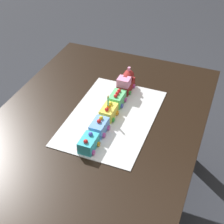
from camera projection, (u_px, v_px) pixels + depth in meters
The scene contains 9 objects.
ground_plane at pixel (99, 213), 2.10m from camera, with size 8.00×8.00×0.00m, color #2D3038.
dining_table at pixel (96, 139), 1.70m from camera, with size 1.40×1.00×0.74m.
cake_board at pixel (112, 117), 1.66m from camera, with size 0.60×0.40×0.00m, color silver.
cake_locomotive at pixel (126, 83), 1.82m from camera, with size 0.14×0.08×0.12m.
cake_car_caboose_mint_green at pixel (117, 98), 1.73m from camera, with size 0.10×0.08×0.07m.
cake_car_tanker_lemon at pixel (109, 112), 1.65m from camera, with size 0.10×0.08×0.07m.
cake_car_gondola_sky_blue at pixel (99, 127), 1.56m from camera, with size 0.10×0.08×0.07m.
cake_car_hopper_turquoise at pixel (89, 143), 1.48m from camera, with size 0.10×0.08×0.07m.
birthday_candle at pixel (108, 100), 1.60m from camera, with size 0.01×0.01×0.06m.
Camera 1 is at (1.13, 0.53, 1.80)m, focal length 54.20 mm.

